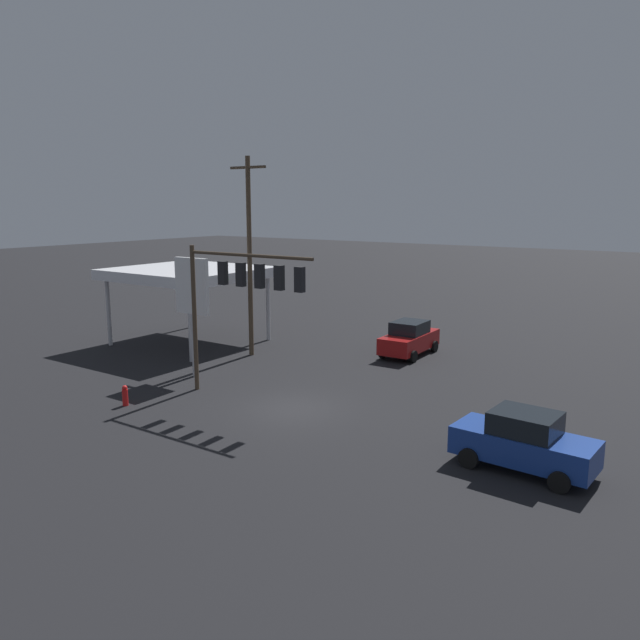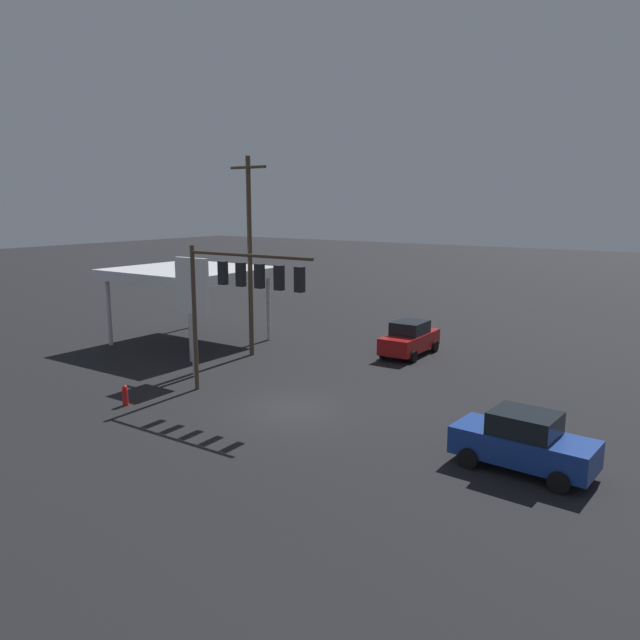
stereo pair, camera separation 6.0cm
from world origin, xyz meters
The scene contains 8 objects.
ground_plane centered at (0.00, 0.00, 0.00)m, with size 200.00×200.00×0.00m, color black.
traffic_signal_assembly centered at (2.42, 0.31, 5.02)m, with size 6.63×0.43×6.58m.
utility_pole centered at (7.50, -6.09, 5.72)m, with size 2.40×0.26×10.86m.
gas_station_canopy centered at (12.61, -6.39, 4.21)m, with size 8.09×7.76×4.57m.
price_sign centered at (6.92, -1.18, 4.17)m, with size 2.03×0.27×5.83m.
sedan_waiting centered at (0.19, -11.07, 0.95)m, with size 2.15×4.45×1.93m.
sedan_far centered at (-9.73, 0.68, 0.95)m, with size 4.50×2.26×1.93m.
fire_hydrant centered at (6.02, 3.73, 0.44)m, with size 0.24×0.24×0.88m.
Camera 1 is at (-15.02, 19.76, 8.41)m, focal length 35.00 mm.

